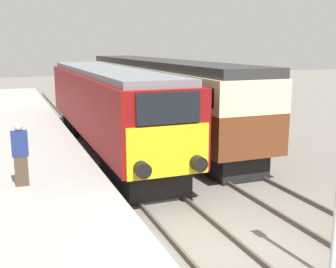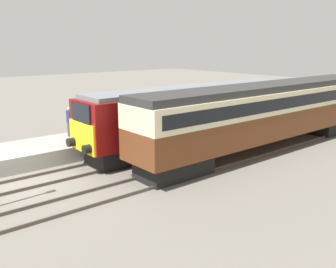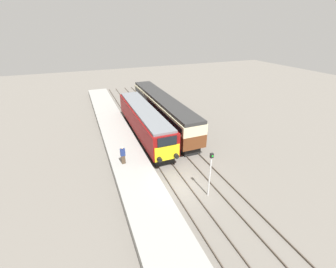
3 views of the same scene
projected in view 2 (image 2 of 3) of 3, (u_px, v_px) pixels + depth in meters
The scene contains 7 objects.
ground_plane at pixel (23, 185), 16.80m from camera, with size 120.00×120.00×0.00m, color slate.
platform_left at pixel (130, 136), 24.12m from camera, with size 3.50×50.00×0.84m.
rails_near_track at pixel (118, 162), 19.87m from camera, with size 1.51×60.00×0.14m.
rails_far_track at pixel (157, 179), 17.32m from camera, with size 1.50×60.00×0.14m.
locomotive at pixel (195, 112), 22.88m from camera, with size 2.70×15.66×3.71m.
passenger_carriage at pixel (269, 110), 21.94m from camera, with size 2.75×19.03×3.96m.
person_on_platform at pixel (70, 122), 21.97m from camera, with size 0.44×0.26×1.78m.
Camera 2 is at (16.36, -5.00, 6.14)m, focal length 40.00 mm.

